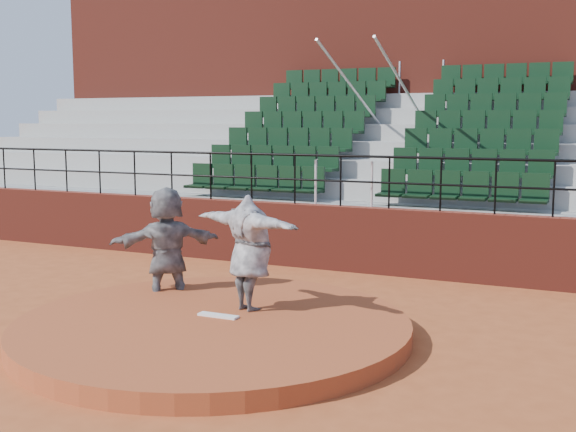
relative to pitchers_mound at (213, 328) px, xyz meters
name	(u,v)px	position (x,y,z in m)	size (l,w,h in m)	color
ground	(213,337)	(0.00, 0.00, -0.12)	(90.00, 90.00, 0.00)	#A74E25
pitchers_mound	(213,328)	(0.00, 0.00, 0.00)	(5.50, 5.50, 0.25)	#A24724
pitching_rubber	(218,316)	(0.00, 0.15, 0.14)	(0.60, 0.15, 0.03)	white
boundary_wall	(340,238)	(0.00, 5.00, 0.53)	(24.00, 0.30, 1.30)	maroon
wall_railing	(341,170)	(0.00, 5.00, 1.90)	(24.04, 0.05, 1.03)	black
seating_deck	(393,184)	(0.00, 8.65, 1.32)	(24.00, 5.97, 4.63)	#9A9B95
press_box_facade	(434,101)	(0.00, 12.60, 3.43)	(24.00, 3.00, 7.10)	maroon
pitcher	(250,253)	(0.23, 0.68, 0.97)	(2.08, 0.57, 1.69)	black
fielder	(167,246)	(-1.60, 1.25, 0.85)	(1.80, 0.57, 1.94)	black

